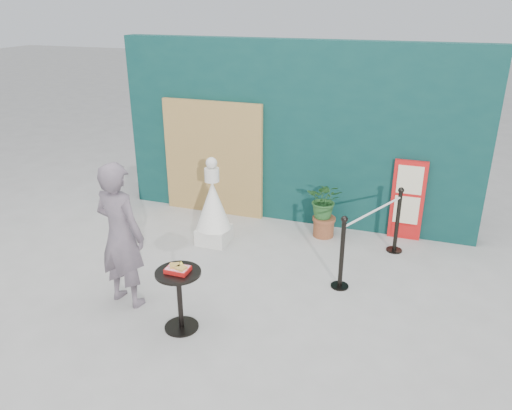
# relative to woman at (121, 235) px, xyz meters

# --- Properties ---
(ground) EXTENTS (60.00, 60.00, 0.00)m
(ground) POSITION_rel_woman_xyz_m (1.29, 0.07, -0.93)
(ground) COLOR #ADAAA5
(ground) RESTS_ON ground
(back_wall) EXTENTS (6.00, 0.30, 3.00)m
(back_wall) POSITION_rel_woman_xyz_m (1.29, 3.22, 0.57)
(back_wall) COLOR #0B3231
(back_wall) RESTS_ON ground
(bamboo_fence) EXTENTS (1.80, 0.08, 2.00)m
(bamboo_fence) POSITION_rel_woman_xyz_m (-0.11, 3.01, 0.07)
(bamboo_fence) COLOR tan
(bamboo_fence) RESTS_ON ground
(woman) EXTENTS (0.75, 0.56, 1.86)m
(woman) POSITION_rel_woman_xyz_m (0.00, 0.00, 0.00)
(woman) COLOR slate
(woman) RESTS_ON ground
(menu_board) EXTENTS (0.50, 0.07, 1.30)m
(menu_board) POSITION_rel_woman_xyz_m (3.19, 3.03, -0.28)
(menu_board) COLOR red
(menu_board) RESTS_ON ground
(statue) EXTENTS (0.55, 0.55, 1.40)m
(statue) POSITION_rel_woman_xyz_m (0.38, 1.88, -0.36)
(statue) COLOR silver
(statue) RESTS_ON ground
(cafe_table) EXTENTS (0.52, 0.52, 0.75)m
(cafe_table) POSITION_rel_woman_xyz_m (0.91, -0.28, -0.43)
(cafe_table) COLOR black
(cafe_table) RESTS_ON ground
(food_basket) EXTENTS (0.26, 0.19, 0.11)m
(food_basket) POSITION_rel_woman_xyz_m (0.91, -0.28, -0.14)
(food_basket) COLOR red
(food_basket) RESTS_ON cafe_table
(planter) EXTENTS (0.55, 0.48, 0.93)m
(planter) POSITION_rel_woman_xyz_m (1.96, 2.68, -0.39)
(planter) COLOR brown
(planter) RESTS_ON ground
(stanchion_barrier) EXTENTS (0.84, 1.54, 1.03)m
(stanchion_barrier) POSITION_rel_woman_xyz_m (2.80, 1.87, -0.43)
(stanchion_barrier) COLOR black
(stanchion_barrier) RESTS_ON ground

